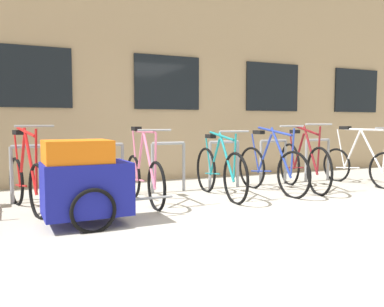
% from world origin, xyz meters
% --- Properties ---
extents(ground_plane, '(42.00, 42.00, 0.00)m').
position_xyz_m(ground_plane, '(0.00, 0.00, 0.00)').
color(ground_plane, '#B2ADA0').
extents(storefront_building, '(28.00, 7.77, 6.13)m').
position_xyz_m(storefront_building, '(0.00, 7.06, 3.06)').
color(storefront_building, tan).
rests_on(storefront_building, ground).
extents(bike_rack, '(6.58, 0.05, 0.80)m').
position_xyz_m(bike_rack, '(-0.47, 1.90, 0.49)').
color(bike_rack, gray).
rests_on(bike_rack, ground).
extents(bicycle_white, '(0.44, 1.68, 1.06)m').
position_xyz_m(bicycle_white, '(2.90, 1.23, 0.37)').
color(bicycle_white, black).
rests_on(bicycle_white, ground).
extents(bicycle_blue, '(0.44, 1.73, 1.09)m').
position_xyz_m(bicycle_blue, '(1.00, 1.22, 0.39)').
color(bicycle_blue, black).
rests_on(bicycle_blue, ground).
extents(bicycle_red, '(0.53, 1.59, 1.10)m').
position_xyz_m(bicycle_red, '(-2.56, 1.37, 0.38)').
color(bicycle_red, black).
rests_on(bicycle_red, ground).
extents(bicycle_maroon, '(0.52, 1.75, 1.11)m').
position_xyz_m(bicycle_maroon, '(1.67, 1.25, 0.41)').
color(bicycle_maroon, black).
rests_on(bicycle_maroon, ground).
extents(bicycle_pink, '(0.44, 1.67, 1.07)m').
position_xyz_m(bicycle_pink, '(-1.06, 1.27, 0.37)').
color(bicycle_pink, black).
rests_on(bicycle_pink, ground).
extents(bicycle_teal, '(0.44, 1.76, 1.02)m').
position_xyz_m(bicycle_teal, '(0.08, 1.21, 0.39)').
color(bicycle_teal, black).
rests_on(bicycle_teal, ground).
extents(bike_trailer, '(1.46, 0.72, 0.94)m').
position_xyz_m(bike_trailer, '(-2.00, 0.35, 0.48)').
color(bike_trailer, navy).
rests_on(bike_trailer, ground).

